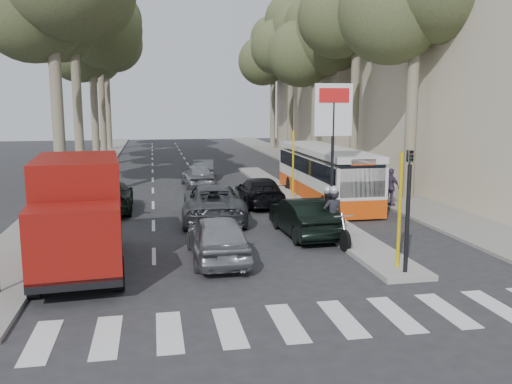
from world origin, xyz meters
TOP-DOWN VIEW (x-y plane):
  - ground at (0.00, 0.00)m, footprint 120.00×120.00m
  - sidewalk_right at (8.60, 25.00)m, footprint 3.20×70.00m
  - median_left at (-8.00, 28.00)m, footprint 2.40×64.00m
  - traffic_island at (3.25, 11.00)m, footprint 1.50×26.00m
  - building_near at (15.50, 12.00)m, footprint 11.00×18.00m
  - building_far at (15.50, 34.00)m, footprint 11.00×20.00m
  - billboard at (3.25, 5.00)m, footprint 1.50×12.10m
  - traffic_light_island at (3.25, -1.50)m, footprint 0.16×0.41m
  - tree_l_c at (-7.77, 28.11)m, footprint 7.40×7.20m
  - tree_l_d at (-7.87, 36.11)m, footprint 7.40×7.20m
  - tree_l_e at (-7.97, 44.11)m, footprint 7.40×7.20m
  - tree_r_c at (9.03, 26.11)m, footprint 7.40×7.20m
  - tree_r_d at (9.13, 34.11)m, footprint 7.40×7.20m
  - tree_r_e at (9.23, 42.11)m, footprint 7.40×7.20m
  - silver_hatchback at (-1.73, 1.18)m, footprint 1.76×4.30m
  - dark_hatchback at (1.76, 3.75)m, footprint 1.72×4.41m
  - queue_car_a at (-1.20, 7.13)m, footprint 2.94×5.64m
  - queue_car_b at (1.34, 10.05)m, footprint 1.91×4.62m
  - queue_car_c at (-1.10, 16.31)m, footprint 1.86×4.13m
  - queue_car_d at (-0.42, 19.87)m, footprint 1.74×3.88m
  - queue_car_e at (-5.56, 9.77)m, footprint 2.02×4.78m
  - red_truck at (-5.82, 1.03)m, footprint 2.79×6.29m
  - city_bus at (4.80, 10.69)m, footprint 2.26×10.22m
  - motorcycle at (2.37, 2.50)m, footprint 0.98×2.44m
  - pedestrian_near at (7.20, 8.15)m, footprint 0.89×1.15m
  - pedestrian_far at (7.29, 10.28)m, footprint 1.11×0.52m

SIDE VIEW (x-z plane):
  - ground at x=0.00m, z-range 0.00..0.00m
  - sidewalk_right at x=8.60m, z-range 0.00..0.12m
  - median_left at x=-8.00m, z-range 0.00..0.12m
  - traffic_island at x=3.25m, z-range 0.00..0.16m
  - queue_car_d at x=-0.42m, z-range 0.00..1.24m
  - queue_car_b at x=1.34m, z-range 0.00..1.34m
  - queue_car_e at x=-5.56m, z-range 0.00..1.38m
  - queue_car_c at x=-1.10m, z-range 0.00..1.38m
  - dark_hatchback at x=1.76m, z-range 0.00..1.43m
  - silver_hatchback at x=-1.73m, z-range 0.00..1.46m
  - queue_car_a at x=-1.20m, z-range 0.00..1.52m
  - motorcycle at x=2.37m, z-range -0.09..1.98m
  - pedestrian_far at x=7.29m, z-range 0.12..1.82m
  - pedestrian_near at x=7.20m, z-range 0.12..1.88m
  - city_bus at x=4.80m, z-range 0.07..2.76m
  - red_truck at x=-5.82m, z-range 0.09..3.36m
  - traffic_light_island at x=3.25m, z-range 0.69..4.29m
  - billboard at x=3.25m, z-range 0.90..6.50m
  - building_far at x=15.50m, z-range 0.00..16.00m
  - building_near at x=15.50m, z-range 0.00..18.00m
  - tree_r_c at x=9.03m, z-range 3.03..16.35m
  - tree_l_c at x=-7.77m, z-range 3.18..16.89m
  - tree_r_e at x=9.23m, z-range 3.33..17.43m
  - tree_l_e at x=-7.97m, z-range 3.48..17.97m
  - tree_r_d at x=9.13m, z-range 3.63..18.51m
  - tree_l_d at x=-7.87m, z-range 3.93..19.59m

